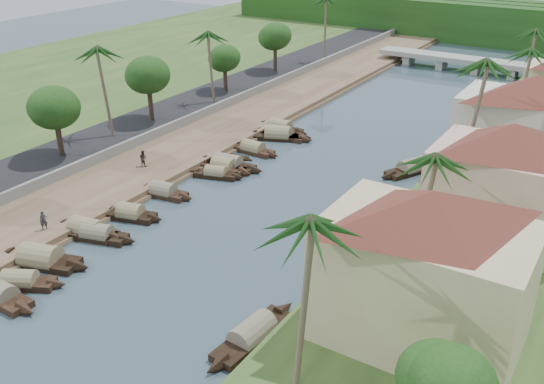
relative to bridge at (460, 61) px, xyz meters
The scene contains 44 objects.
ground 72.02m from the bridge, 90.00° to the right, with size 220.00×220.00×0.00m, color #384A54.
left_bank 54.42m from the bridge, 107.10° to the right, with size 10.00×180.00×0.80m, color brown.
right_bank 55.37m from the bridge, 69.93° to the right, with size 16.00×180.00×1.20m, color #2B471C.
road 57.49m from the bridge, 115.23° to the right, with size 8.00×180.00×1.40m, color black.
retaining_wall 55.79m from the bridge, 111.23° to the right, with size 0.40×180.00×1.10m, color slate.
far_left_fill 72.84m from the bridge, 134.44° to the right, with size 45.00×220.00×1.35m, color #2B471C.
treeline 28.09m from the bridge, 90.00° to the left, with size 120.00×14.00×8.00m.
bridge is the anchor object (origin of this frame).
building_near 76.54m from the bridge, 75.61° to the right, with size 14.85×14.85×10.20m.
building_mid 61.51m from the bridge, 70.98° to the right, with size 14.11×14.11×9.70m.
building_far 48.15m from the bridge, 66.65° to the right, with size 15.59×15.59×10.20m.
sampan_1 80.33m from the bridge, 97.00° to the right, with size 8.96×4.46×2.56m.
sampan_2 83.07m from the bridge, 95.90° to the right, with size 7.01×4.69×1.94m.
sampan_3 75.07m from the bridge, 96.89° to the right, with size 7.56×3.51×2.03m.
sampan_4 75.18m from the bridge, 97.93° to the right, with size 8.17×2.95×2.27m.
sampan_5 70.84m from the bridge, 97.54° to the right, with size 6.68×3.26×2.10m.
sampan_6 65.79m from the bridge, 98.68° to the right, with size 6.94×2.44×2.06m.
sampan_7 59.32m from the bridge, 98.00° to the right, with size 6.45×3.09×1.76m.
sampan_8 57.45m from the bridge, 98.63° to the right, with size 7.07×2.04×2.19m.
sampan_9 56.65m from the bridge, 98.93° to the right, with size 9.05×2.66×2.25m.
sampan_10 51.56m from the bridge, 99.87° to the right, with size 7.26×1.89×2.02m.
sampan_11 46.26m from the bridge, 101.01° to the right, with size 8.75×5.14×2.46m.
sampan_12 45.79m from the bridge, 101.13° to the right, with size 9.17×2.48×2.16m.
sampan_13 44.02m from the bridge, 103.20° to the right, with size 8.21×2.03×2.24m.
sampan_14 79.13m from the bridge, 83.03° to the right, with size 2.45×9.30×2.22m.
sampan_15 65.81m from the bridge, 82.17° to the right, with size 1.95×6.49×1.78m.
sampan_16 47.24m from the bridge, 79.28° to the right, with size 5.59×9.01×2.24m.
canoe_1 75.77m from the bridge, 97.94° to the right, with size 4.54×1.78×0.73m.
canoe_2 54.04m from the bridge, 100.74° to the right, with size 5.40×0.93×0.78m.
palm_0 83.98m from the bridge, 79.63° to the right, with size 3.20×3.20×12.47m.
palm_1 68.39m from the bridge, 76.37° to the right, with size 3.20×3.20×10.49m.
palm_2 54.44m from the bridge, 73.62° to the right, with size 3.20×3.20×14.03m.
palm_3 37.65m from the bridge, 63.96° to the right, with size 3.20×3.20×11.74m.
palm_5 63.43m from the bridge, 112.50° to the right, with size 3.20×3.20×11.66m.
palm_6 47.20m from the bridge, 118.31° to the right, with size 3.20×3.20×10.83m.
palm_7 24.76m from the bridge, 52.57° to the right, with size 3.20×3.20×11.38m.
palm_8 25.20m from the bridge, 152.02° to the right, with size 3.20×3.20×11.92m.
tree_2 69.73m from the bridge, 110.18° to the right, with size 5.37×5.37×7.54m.
tree_3 56.63m from the bridge, 115.19° to the right, with size 5.40×5.40×7.91m.
tree_4 42.82m from the bridge, 124.28° to the right, with size 4.44×4.44×6.49m.
tree_5 32.58m from the bridge, 138.21° to the right, with size 5.01×5.01×7.54m.
tree_7 85.64m from the bridge, 74.40° to the right, with size 4.11×4.11×6.56m.
person_near 77.75m from the bridge, 99.59° to the right, with size 0.62×0.41×1.71m, color #282A31.
person_far 63.68m from the bridge, 104.06° to the right, with size 0.85×0.66×1.75m, color #393427.
Camera 1 is at (27.55, -32.80, 25.86)m, focal length 40.00 mm.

